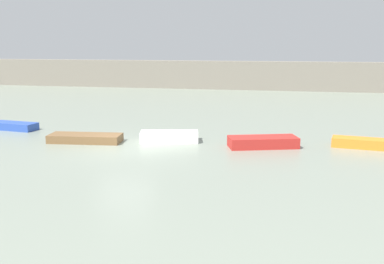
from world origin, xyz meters
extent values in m
plane|color=gray|center=(0.00, 0.00, 0.00)|extent=(120.00, 120.00, 0.00)
cube|color=gray|center=(0.00, 27.83, 1.40)|extent=(80.00, 1.20, 2.80)
cube|color=#2B4CAD|center=(-7.79, 3.28, 0.20)|extent=(3.23, 1.37, 0.39)
cube|color=brown|center=(-2.33, 1.03, 0.19)|extent=(3.52, 1.58, 0.38)
cube|color=white|center=(1.54, 2.01, 0.24)|extent=(2.95, 1.80, 0.48)
cube|color=red|center=(6.00, 1.69, 0.24)|extent=(3.30, 2.11, 0.48)
cube|color=orange|center=(10.98, 2.45, 0.21)|extent=(3.93, 1.48, 0.43)
camera|label=1|loc=(7.31, -19.52, 4.71)|focal=44.50mm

